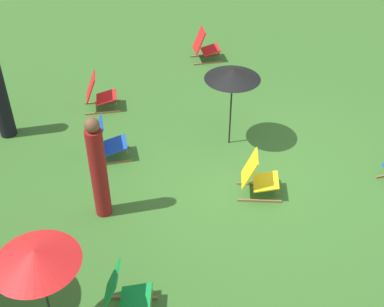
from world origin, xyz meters
name	(u,v)px	position (x,y,z in m)	size (l,w,h in m)	color
ground_plane	(255,168)	(0.00, 0.00, 0.00)	(40.00, 40.00, 0.00)	#386B28
deckchair_3	(124,295)	(-2.75, 2.60, 0.37)	(0.61, 0.83, 0.83)	olive
deckchair_5	(205,47)	(4.48, 0.12, 0.37)	(0.50, 0.78, 0.83)	olive
deckchair_6	(99,94)	(2.60, 2.80, 0.37)	(0.48, 0.76, 0.83)	olive
deckchair_9	(106,142)	(0.80, 2.70, 0.37)	(0.51, 0.78, 0.83)	olive
deckchair_10	(257,177)	(-0.67, 0.17, 0.37)	(0.63, 0.85, 0.83)	olive
umbrella_0	(233,74)	(0.88, 0.30, 1.54)	(1.04, 1.04, 1.65)	black
umbrella_2	(35,257)	(-2.97, 3.52, 1.56)	(1.05, 1.05, 1.67)	black
person_0	(98,169)	(-0.71, 2.82, 0.93)	(0.29, 0.29, 1.89)	maroon
person_1	(0,98)	(1.92, 4.67, 0.86)	(0.46, 0.46, 1.83)	black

